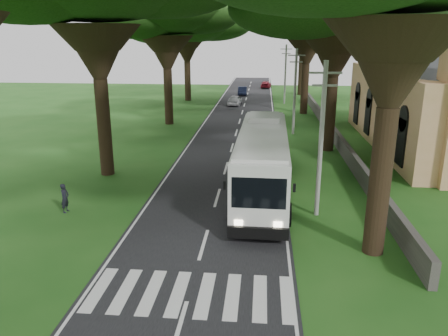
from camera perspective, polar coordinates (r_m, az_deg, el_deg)
The scene contains 16 objects.
ground at distance 18.44m, azimuth -3.53°, elevation -12.77°, with size 140.00×140.00×0.00m, color #1D4E16.
road at distance 41.91m, azimuth 1.53°, elevation 4.33°, with size 8.00×120.00×0.04m, color black.
crosswalk at distance 16.75m, azimuth -4.58°, elevation -16.13°, with size 8.00×3.00×0.01m, color silver.
property_wall at distance 41.24m, azimuth 14.06°, elevation 4.46°, with size 0.35×50.00×1.20m, color #383533.
pole_near at distance 22.58m, azimuth 12.58°, elevation 3.85°, with size 1.60×0.24×8.00m.
pole_mid at distance 42.22m, azimuth 9.25°, elevation 9.96°, with size 1.60×0.24×8.00m.
pole_far at distance 62.10m, azimuth 8.01°, elevation 12.16°, with size 1.60×0.24×8.00m.
tree_l_midb at distance 46.98m, azimuth -7.68°, elevation 19.76°, with size 12.57×12.57×14.46m.
tree_l_far at distance 64.81m, azimuth -4.96°, elevation 18.74°, with size 15.55×15.55×14.67m.
tree_r_midb at distance 54.13m, azimuth 11.01°, elevation 19.53°, with size 13.62×13.62×14.94m.
tree_r_far at distance 72.14m, azimuth 10.42°, elevation 18.93°, with size 13.84×13.84×15.11m.
coach_bus at distance 25.72m, azimuth 5.03°, elevation 1.01°, with size 3.33×13.32×3.91m.
distant_car_a at distance 60.27m, azimuth 1.45°, elevation 8.87°, with size 1.62×4.04×1.38m, color #B2B3B7.
distant_car_b at distance 71.10m, azimuth 2.42°, elevation 10.04°, with size 1.35×3.86×1.27m, color #21294F.
distant_car_c at distance 81.40m, azimuth 5.51°, elevation 10.81°, with size 1.66×4.08×1.19m, color maroon.
pedestrian at distance 24.88m, azimuth -20.07°, elevation -3.71°, with size 0.58×0.38×1.60m, color black.
Camera 1 is at (2.52, -15.83, 9.11)m, focal length 35.00 mm.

